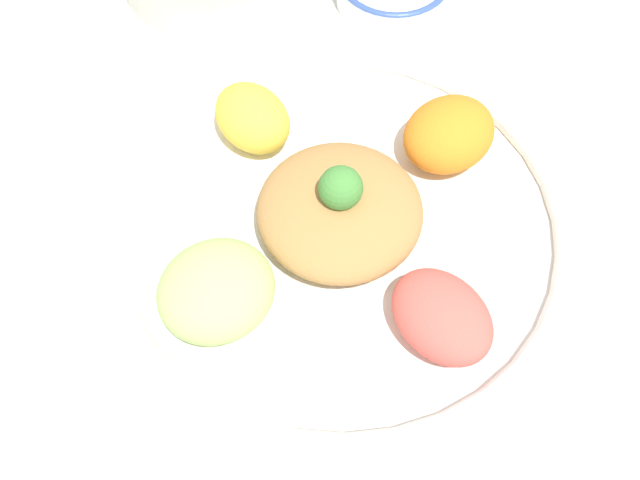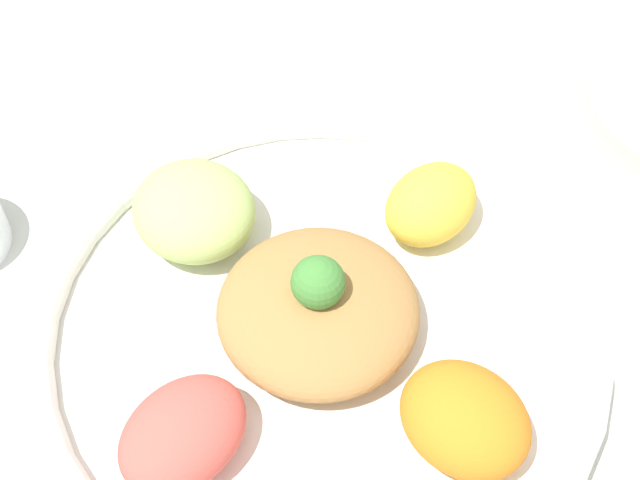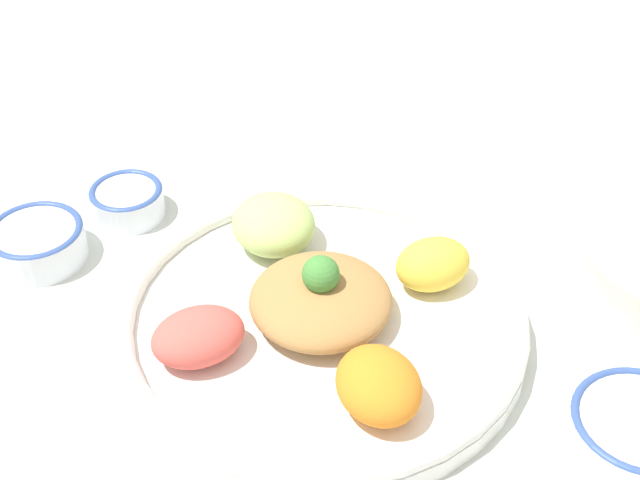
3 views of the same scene
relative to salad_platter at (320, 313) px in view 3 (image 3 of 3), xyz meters
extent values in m
plane|color=silver|center=(-0.01, -0.03, -0.02)|extent=(2.40, 2.40, 0.00)
cylinder|color=white|center=(0.00, 0.00, -0.01)|extent=(0.39, 0.39, 0.02)
torus|color=white|center=(0.00, 0.00, 0.00)|extent=(0.39, 0.39, 0.02)
ellipsoid|color=yellow|center=(0.09, -0.08, 0.02)|extent=(0.09, 0.09, 0.05)
ellipsoid|color=#B7DB7A|center=(0.08, 0.09, 0.02)|extent=(0.12, 0.12, 0.05)
ellipsoid|color=#E55B51|center=(-0.09, 0.08, 0.02)|extent=(0.11, 0.10, 0.04)
ellipsoid|color=orange|center=(-0.08, -0.09, 0.02)|extent=(0.11, 0.11, 0.05)
ellipsoid|color=#AD7F47|center=(0.00, 0.00, 0.02)|extent=(0.13, 0.13, 0.04)
sphere|color=#478E3D|center=(0.00, 0.00, 0.05)|extent=(0.03, 0.03, 0.03)
cylinder|color=white|center=(-0.03, 0.31, -0.01)|extent=(0.10, 0.10, 0.04)
torus|color=#38569E|center=(-0.03, 0.31, 0.01)|extent=(0.10, 0.10, 0.01)
cylinder|color=#DBB251|center=(-0.03, 0.31, 0.01)|extent=(0.08, 0.08, 0.00)
cylinder|color=white|center=(-0.01, -0.30, -0.01)|extent=(0.12, 0.12, 0.03)
cylinder|color=#DBB251|center=(-0.01, -0.30, 0.00)|extent=(0.10, 0.10, 0.00)
cylinder|color=white|center=(0.08, 0.27, -0.01)|extent=(0.08, 0.08, 0.03)
torus|color=#38569E|center=(0.08, 0.27, 0.01)|extent=(0.08, 0.08, 0.01)
cylinder|color=white|center=(0.08, 0.27, 0.01)|extent=(0.07, 0.07, 0.00)
camera|label=1|loc=(-0.04, 0.32, 0.52)|focal=42.00mm
camera|label=2|loc=(-0.32, -0.01, 0.51)|focal=50.00mm
camera|label=3|loc=(-0.55, -0.26, 0.58)|focal=50.00mm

